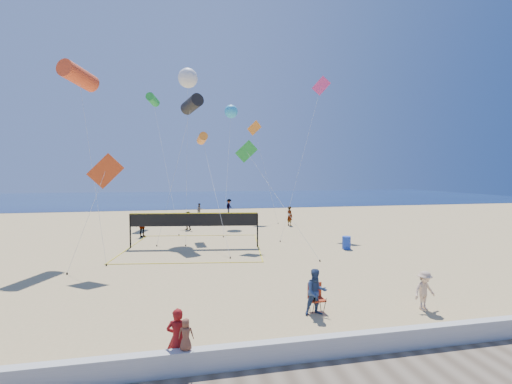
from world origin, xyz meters
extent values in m
plane|color=tan|center=(0.00, 0.00, 0.00)|extent=(120.00, 120.00, 0.00)
cube|color=#101E4D|center=(0.00, 62.00, 0.01)|extent=(140.00, 50.00, 0.03)
cube|color=silver|center=(0.00, -3.00, 0.30)|extent=(32.00, 0.30, 0.60)
imported|color=maroon|center=(-1.77, -2.70, 0.78)|extent=(0.62, 0.45, 1.56)
imported|color=brown|center=(-1.56, -2.98, 1.00)|extent=(0.42, 0.31, 0.79)
imported|color=navy|center=(2.95, -0.25, 0.82)|extent=(0.80, 0.63, 1.63)
imported|color=#D0AB8A|center=(7.01, -0.63, 0.72)|extent=(1.01, 0.70, 1.43)
imported|color=gray|center=(-5.00, 16.66, 0.87)|extent=(1.04, 0.99, 1.73)
imported|color=gray|center=(-1.42, 19.44, 0.83)|extent=(1.43, 1.44, 1.66)
imported|color=gray|center=(8.25, 20.12, 0.94)|extent=(0.69, 0.81, 1.87)
imported|color=gray|center=(-0.01, 29.69, 0.75)|extent=(0.88, 0.78, 1.50)
imported|color=gray|center=(3.73, 31.32, 0.92)|extent=(1.21, 1.38, 1.85)
cube|color=#AA2D13|center=(3.08, 0.00, 0.44)|extent=(0.56, 0.52, 0.06)
cube|color=#AA2D13|center=(3.07, 0.21, 0.73)|extent=(0.54, 0.08, 0.54)
cylinder|color=black|center=(2.88, -0.21, 0.24)|extent=(0.04, 0.27, 0.70)
cylinder|color=black|center=(2.86, 0.18, 0.24)|extent=(0.04, 0.27, 0.70)
cylinder|color=black|center=(3.31, -0.18, 0.24)|extent=(0.04, 0.27, 0.70)
cylinder|color=black|center=(3.28, 0.21, 0.24)|extent=(0.04, 0.27, 0.70)
cylinder|color=#1C3EB6|center=(8.88, 9.40, 0.42)|extent=(0.64, 0.64, 0.84)
cylinder|color=black|center=(-5.27, 12.65, 1.15)|extent=(0.10, 0.10, 2.30)
cylinder|color=black|center=(3.25, 11.41, 1.15)|extent=(0.10, 0.10, 2.30)
cube|color=black|center=(-1.01, 12.03, 1.86)|extent=(8.52, 1.26, 0.86)
cube|color=yellow|center=(-1.01, 12.03, 2.32)|extent=(8.52, 1.27, 0.06)
cube|color=yellow|center=(-1.63, 7.77, 0.01)|extent=(8.72, 1.32, 0.02)
cube|color=yellow|center=(-0.39, 16.29, 0.01)|extent=(8.72, 1.32, 0.02)
cylinder|color=#DB431E|center=(-8.05, 12.02, 11.10)|extent=(2.04, 2.86, 1.44)
cylinder|color=silver|center=(-6.93, 10.06, 5.58)|extent=(2.24, 3.94, 11.06)
cylinder|color=black|center=(-5.82, 8.10, 0.05)|extent=(0.08, 0.08, 0.10)
cylinder|color=black|center=(-1.03, 16.00, 10.43)|extent=(1.83, 2.63, 1.33)
cylinder|color=silver|center=(-2.30, 14.40, 5.24)|extent=(2.56, 3.23, 10.39)
cylinder|color=black|center=(-3.57, 12.79, 0.05)|extent=(0.08, 0.08, 0.10)
cylinder|color=orange|center=(-0.22, 16.83, 7.89)|extent=(0.85, 1.73, 0.92)
cylinder|color=silver|center=(0.38, 12.62, 3.97)|extent=(1.22, 8.44, 7.85)
cylinder|color=black|center=(0.98, 8.40, 0.05)|extent=(0.08, 0.08, 0.10)
cube|color=#BD3D16|center=(-5.63, 7.52, 5.14)|extent=(1.90, 0.31, 1.87)
cylinder|color=silver|center=(-6.50, 7.15, 2.59)|extent=(1.75, 0.77, 5.09)
cylinder|color=black|center=(-7.36, 6.78, 0.05)|extent=(0.08, 0.08, 0.10)
cube|color=green|center=(2.67, 12.44, 6.59)|extent=(1.64, 0.25, 1.62)
cylinder|color=silver|center=(4.28, 9.55, 3.32)|extent=(3.24, 5.80, 6.55)
cylinder|color=black|center=(5.90, 6.65, 0.05)|extent=(0.08, 0.08, 0.10)
cube|color=#E33981|center=(10.34, 17.62, 12.84)|extent=(1.44, 0.97, 1.69)
cylinder|color=silver|center=(7.77, 15.09, 6.45)|extent=(5.16, 5.07, 12.80)
cylinder|color=black|center=(5.20, 12.57, 0.05)|extent=(0.08, 0.08, 0.10)
sphere|color=silver|center=(-1.30, 18.50, 13.12)|extent=(1.81, 1.81, 1.64)
cylinder|color=silver|center=(-1.45, 15.47, 6.58)|extent=(0.32, 6.07, 13.07)
cylinder|color=black|center=(-1.60, 12.44, 0.05)|extent=(0.08, 0.08, 0.10)
sphere|color=#2EA6E1|center=(3.09, 24.11, 11.46)|extent=(1.60, 1.60, 1.36)
cylinder|color=silver|center=(2.20, 19.69, 5.76)|extent=(1.81, 8.85, 11.42)
cylinder|color=black|center=(1.30, 15.27, 0.05)|extent=(0.08, 0.08, 0.10)
cylinder|color=green|center=(-4.87, 26.02, 12.73)|extent=(1.30, 2.22, 1.14)
cylinder|color=silver|center=(-3.51, 21.38, 6.39)|extent=(2.73, 9.29, 12.69)
cylinder|color=black|center=(-2.16, 16.74, 0.05)|extent=(0.08, 0.08, 0.10)
cube|color=orange|center=(5.84, 25.53, 10.04)|extent=(1.68, 0.38, 1.69)
cylinder|color=silver|center=(6.64, 23.46, 5.04)|extent=(1.62, 4.15, 9.99)
cylinder|color=black|center=(7.44, 21.40, 0.05)|extent=(0.08, 0.08, 0.10)
camera|label=1|loc=(-1.50, -11.47, 4.98)|focal=24.00mm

